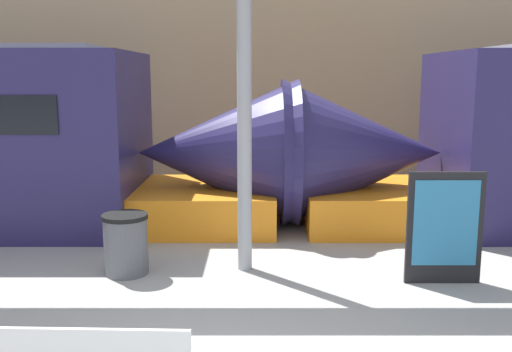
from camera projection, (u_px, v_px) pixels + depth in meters
station_wall at (240, 83)px, 14.62m from camera, size 56.00×0.20×5.00m
trash_bin at (126, 244)px, 7.79m from camera, size 0.62×0.62×0.84m
poster_board at (445, 228)px, 7.38m from camera, size 0.99×0.07×1.48m
support_column_near at (245, 136)px, 7.72m from camera, size 0.20×0.20×3.75m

